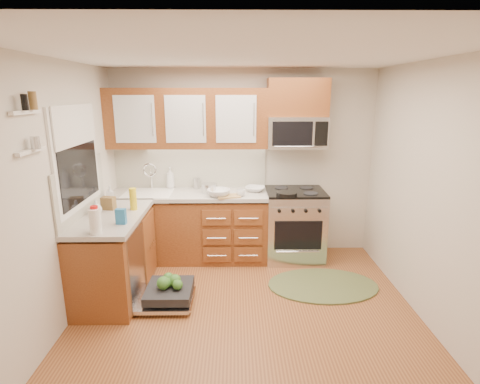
{
  "coord_description": "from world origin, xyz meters",
  "views": [
    {
      "loc": [
        -0.11,
        -3.3,
        2.2
      ],
      "look_at": [
        -0.06,
        0.85,
        1.09
      ],
      "focal_mm": 28.0,
      "sensor_mm": 36.0,
      "label": 1
    }
  ],
  "objects_px": {
    "upper_cabinets": "(187,118)",
    "paper_towel_roll": "(95,221)",
    "range": "(294,225)",
    "microwave": "(296,132)",
    "bowl_b": "(219,193)",
    "cutting_board": "(228,196)",
    "sink": "(149,202)",
    "cup": "(241,193)",
    "bowl_a": "(255,189)",
    "skillet": "(287,194)",
    "rug": "(323,285)",
    "stock_pot": "(209,188)",
    "dishwasher": "(166,294)"
  },
  "relations": [
    {
      "from": "microwave",
      "to": "paper_towel_roll",
      "type": "bearing_deg",
      "value": -143.05
    },
    {
      "from": "upper_cabinets",
      "to": "cutting_board",
      "type": "relative_size",
      "value": 7.2
    },
    {
      "from": "sink",
      "to": "dishwasher",
      "type": "bearing_deg",
      "value": -70.8
    },
    {
      "from": "cup",
      "to": "stock_pot",
      "type": "bearing_deg",
      "value": 155.94
    },
    {
      "from": "upper_cabinets",
      "to": "cup",
      "type": "xyz_separation_m",
      "value": [
        0.68,
        -0.32,
        -0.91
      ]
    },
    {
      "from": "microwave",
      "to": "stock_pot",
      "type": "bearing_deg",
      "value": -174.02
    },
    {
      "from": "rug",
      "to": "bowl_b",
      "type": "distance_m",
      "value": 1.68
    },
    {
      "from": "dishwasher",
      "to": "bowl_b",
      "type": "height_order",
      "value": "bowl_b"
    },
    {
      "from": "range",
      "to": "bowl_b",
      "type": "distance_m",
      "value": 1.13
    },
    {
      "from": "range",
      "to": "upper_cabinets",
      "type": "bearing_deg",
      "value": 174.11
    },
    {
      "from": "range",
      "to": "bowl_b",
      "type": "bearing_deg",
      "value": -169.82
    },
    {
      "from": "skillet",
      "to": "bowl_b",
      "type": "distance_m",
      "value": 0.86
    },
    {
      "from": "rug",
      "to": "paper_towel_roll",
      "type": "relative_size",
      "value": 5.42
    },
    {
      "from": "skillet",
      "to": "cutting_board",
      "type": "bearing_deg",
      "value": 176.86
    },
    {
      "from": "sink",
      "to": "rug",
      "type": "relative_size",
      "value": 0.48
    },
    {
      "from": "upper_cabinets",
      "to": "skillet",
      "type": "xyz_separation_m",
      "value": [
        1.25,
        -0.4,
        -0.9
      ]
    },
    {
      "from": "sink",
      "to": "bowl_a",
      "type": "distance_m",
      "value": 1.41
    },
    {
      "from": "upper_cabinets",
      "to": "skillet",
      "type": "relative_size",
      "value": 7.95
    },
    {
      "from": "cutting_board",
      "to": "cup",
      "type": "distance_m",
      "value": 0.16
    },
    {
      "from": "bowl_a",
      "to": "paper_towel_roll",
      "type": "bearing_deg",
      "value": -135.72
    },
    {
      "from": "stock_pot",
      "to": "cup",
      "type": "distance_m",
      "value": 0.45
    },
    {
      "from": "rug",
      "to": "skillet",
      "type": "distance_m",
      "value": 1.17
    },
    {
      "from": "cutting_board",
      "to": "bowl_a",
      "type": "bearing_deg",
      "value": 38.6
    },
    {
      "from": "upper_cabinets",
      "to": "dishwasher",
      "type": "bearing_deg",
      "value": -96.04
    },
    {
      "from": "range",
      "to": "skillet",
      "type": "height_order",
      "value": "skillet"
    },
    {
      "from": "dishwasher",
      "to": "skillet",
      "type": "relative_size",
      "value": 2.71
    },
    {
      "from": "upper_cabinets",
      "to": "bowl_a",
      "type": "bearing_deg",
      "value": -4.99
    },
    {
      "from": "skillet",
      "to": "rug",
      "type": "bearing_deg",
      "value": -54.9
    },
    {
      "from": "cutting_board",
      "to": "bowl_b",
      "type": "bearing_deg",
      "value": 166.37
    },
    {
      "from": "microwave",
      "to": "rug",
      "type": "xyz_separation_m",
      "value": [
        0.23,
        -0.91,
        -1.69
      ]
    },
    {
      "from": "bowl_a",
      "to": "cup",
      "type": "bearing_deg",
      "value": -128.16
    },
    {
      "from": "range",
      "to": "cup",
      "type": "bearing_deg",
      "value": -166.06
    },
    {
      "from": "rug",
      "to": "cup",
      "type": "relative_size",
      "value": 11.81
    },
    {
      "from": "sink",
      "to": "cutting_board",
      "type": "relative_size",
      "value": 2.18
    },
    {
      "from": "upper_cabinets",
      "to": "paper_towel_roll",
      "type": "xyz_separation_m",
      "value": [
        -0.68,
        -1.59,
        -0.83
      ]
    },
    {
      "from": "stock_pot",
      "to": "bowl_b",
      "type": "distance_m",
      "value": 0.22
    },
    {
      "from": "cutting_board",
      "to": "cup",
      "type": "relative_size",
      "value": 2.62
    },
    {
      "from": "upper_cabinets",
      "to": "sink",
      "type": "distance_m",
      "value": 1.21
    },
    {
      "from": "sink",
      "to": "bowl_b",
      "type": "height_order",
      "value": "bowl_b"
    },
    {
      "from": "sink",
      "to": "cup",
      "type": "bearing_deg",
      "value": -8.03
    },
    {
      "from": "range",
      "to": "cutting_board",
      "type": "xyz_separation_m",
      "value": [
        -0.88,
        -0.21,
        0.46
      ]
    },
    {
      "from": "paper_towel_roll",
      "to": "skillet",
      "type": "bearing_deg",
      "value": 31.78
    },
    {
      "from": "range",
      "to": "microwave",
      "type": "distance_m",
      "value": 1.23
    },
    {
      "from": "bowl_b",
      "to": "dishwasher",
      "type": "bearing_deg",
      "value": -119.49
    },
    {
      "from": "cutting_board",
      "to": "bowl_a",
      "type": "xyz_separation_m",
      "value": [
        0.35,
        0.28,
        0.02
      ]
    },
    {
      "from": "rug",
      "to": "cup",
      "type": "height_order",
      "value": "cup"
    },
    {
      "from": "upper_cabinets",
      "to": "paper_towel_roll",
      "type": "relative_size",
      "value": 8.66
    },
    {
      "from": "bowl_b",
      "to": "cup",
      "type": "relative_size",
      "value": 2.68
    },
    {
      "from": "dishwasher",
      "to": "stock_pot",
      "type": "distance_m",
      "value": 1.49
    },
    {
      "from": "range",
      "to": "rug",
      "type": "height_order",
      "value": "range"
    }
  ]
}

